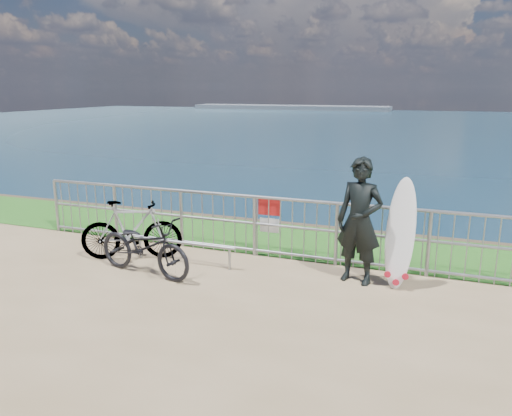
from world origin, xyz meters
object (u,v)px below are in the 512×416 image
at_px(bicycle_far, 131,230).
at_px(surfer, 360,221).
at_px(surfboard, 400,237).
at_px(bicycle_near, 144,246).

bearing_deg(bicycle_far, surfer, -110.05).
distance_m(surfer, bicycle_far, 4.00).
height_order(surfer, surfboard, surfer).
distance_m(bicycle_near, bicycle_far, 0.87).
xyz_separation_m(bicycle_near, bicycle_far, (-0.64, 0.58, 0.05)).
xyz_separation_m(surfer, bicycle_near, (-3.32, -0.91, -0.51)).
xyz_separation_m(surfer, surfboard, (0.62, 0.04, -0.21)).
relative_size(surfer, bicycle_far, 1.11).
bearing_deg(surfer, surfboard, 16.52).
height_order(bicycle_near, bicycle_far, bicycle_far).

